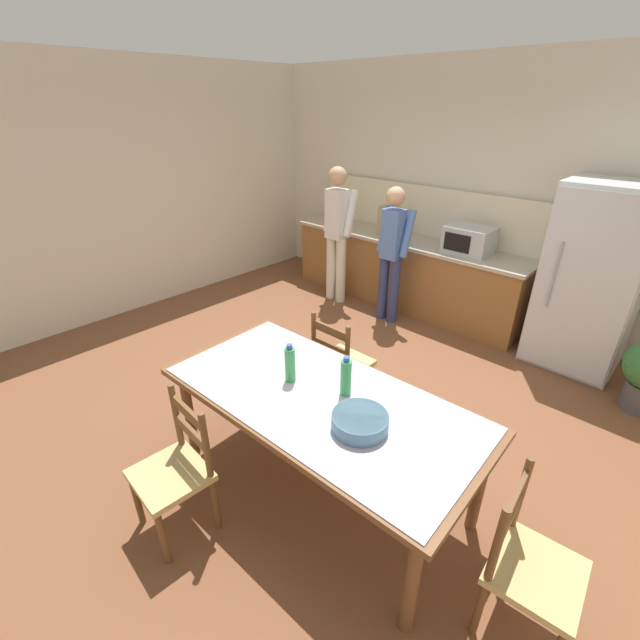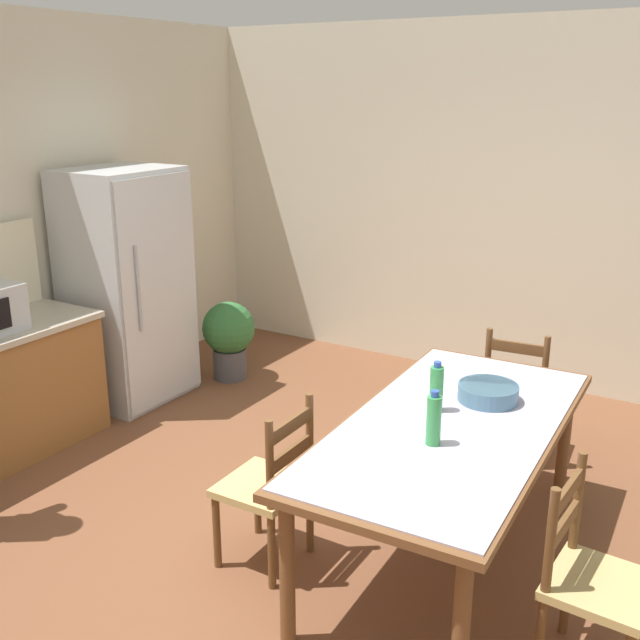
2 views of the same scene
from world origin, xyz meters
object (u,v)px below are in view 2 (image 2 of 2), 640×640
bottle_off_centre (436,388)px  potted_plant (229,335)px  serving_bowl (488,392)px  chair_head_end (517,394)px  refrigerator (127,287)px  bottle_near_centre (434,420)px  chair_side_near_left (591,580)px  dining_table (450,437)px  chair_side_far_left (269,486)px

bottle_off_centre → potted_plant: 2.80m
serving_bowl → chair_head_end: 1.04m
potted_plant → refrigerator: bearing=148.1°
bottle_near_centre → chair_head_end: bottle_near_centre is taller
chair_head_end → potted_plant: bearing=-7.9°
bottle_near_centre → chair_side_near_left: bearing=-102.4°
dining_table → chair_side_near_left: 0.95m
serving_bowl → dining_table: bearing=170.4°
bottle_off_centre → chair_side_far_left: bearing=132.7°
bottle_near_centre → potted_plant: 3.10m
chair_head_end → chair_side_far_left: (-1.82, 0.72, 0.00)m
refrigerator → bottle_near_centre: bearing=-108.9°
serving_bowl → chair_side_far_left: size_ratio=0.35×
dining_table → chair_head_end: size_ratio=2.30×
bottle_near_centre → serving_bowl: 0.63m
chair_head_end → dining_table: bearing=86.8°
chair_side_near_left → potted_plant: (1.88, 3.33, -0.06)m
refrigerator → chair_side_far_left: refrigerator is taller
refrigerator → potted_plant: (0.69, -0.43, -0.52)m
dining_table → serving_bowl: serving_bowl is taller
bottle_near_centre → bottle_off_centre: 0.38m
chair_side_near_left → dining_table: bearing=65.0°
bottle_near_centre → chair_side_far_left: size_ratio=0.30×
bottle_off_centre → chair_head_end: size_ratio=0.30×
refrigerator → potted_plant: 0.96m
chair_side_near_left → serving_bowl: bearing=46.3°
chair_side_near_left → potted_plant: size_ratio=1.36×
bottle_near_centre → chair_side_far_left: bottle_near_centre is taller
bottle_near_centre → chair_side_near_left: 0.93m
refrigerator → bottle_off_centre: 2.91m
dining_table → bottle_off_centre: 0.26m
serving_bowl → chair_side_far_left: bearing=135.9°
potted_plant → serving_bowl: bearing=-112.6°
dining_table → refrigerator: bearing=75.7°
serving_bowl → chair_side_near_left: bearing=-137.1°
bottle_off_centre → serving_bowl: 0.33m
bottle_off_centre → potted_plant: bottle_off_centre is taller
dining_table → bottle_near_centre: (-0.26, -0.01, 0.20)m
potted_plant → dining_table: bearing=-119.7°
chair_side_near_left → potted_plant: chair_side_near_left is taller
refrigerator → dining_table: 3.06m
dining_table → bottle_near_centre: 0.33m
chair_side_far_left → chair_side_near_left: same height
dining_table → potted_plant: 2.93m
chair_head_end → chair_side_far_left: bearing=63.2°
refrigerator → bottle_near_centre: (-1.01, -2.97, 0.00)m
bottle_near_centre → chair_head_end: size_ratio=0.30×
dining_table → bottle_near_centre: bottle_near_centre is taller
refrigerator → chair_side_far_left: (-1.25, -2.19, -0.46)m
refrigerator → chair_head_end: refrigerator is taller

